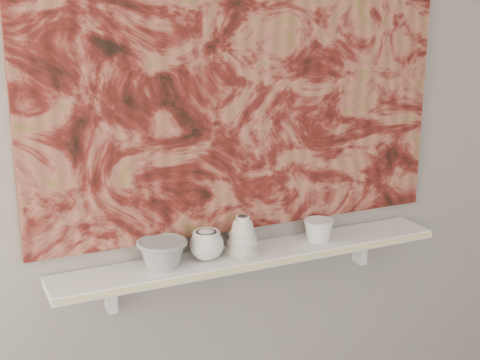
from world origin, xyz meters
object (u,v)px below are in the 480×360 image
shelf (254,255)px  bowl_white (318,230)px  cup_cream (207,245)px  bell_vessel (243,235)px  painting (244,71)px  bowl_grey (162,253)px

shelf → bowl_white: bowl_white is taller
shelf → cup_cream: size_ratio=12.24×
cup_cream → bell_vessel: bearing=0.0°
painting → cup_cream: bearing=-155.3°
bowl_grey → bell_vessel: (0.29, 0.00, 0.02)m
cup_cream → bell_vessel: 0.13m
shelf → cup_cream: 0.19m
bowl_grey → cup_cream: 0.15m
shelf → cup_cream: (-0.18, 0.00, 0.07)m
bowl_white → cup_cream: bearing=180.0°
painting → bowl_white: bearing=-17.3°
shelf → cup_cream: bearing=180.0°
bowl_grey → bowl_white: bearing=0.0°
painting → bowl_white: 0.63m
bowl_grey → cup_cream: (0.15, 0.00, 0.00)m
bell_vessel → cup_cream: bearing=180.0°
cup_cream → shelf: bearing=0.0°
cup_cream → painting: bearing=24.7°
painting → bowl_grey: bearing=-166.3°
shelf → bowl_grey: (-0.33, 0.00, 0.06)m
bowl_grey → shelf: bearing=0.0°
bowl_grey → bell_vessel: bell_vessel is taller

